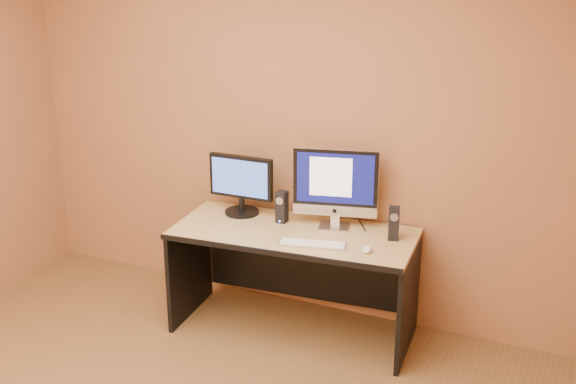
% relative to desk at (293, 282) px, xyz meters
% --- Properties ---
extents(walls, '(4.00, 4.00, 2.60)m').
position_rel_desk_xyz_m(walls, '(-0.23, -1.59, 0.94)').
color(walls, '#96603C').
rests_on(walls, ground).
extents(desk, '(1.60, 0.80, 0.72)m').
position_rel_desk_xyz_m(desk, '(0.00, 0.00, 0.00)').
color(desk, tan).
rests_on(desk, ground).
extents(imac, '(0.58, 0.33, 0.53)m').
position_rel_desk_xyz_m(imac, '(0.21, 0.18, 0.62)').
color(imac, '#BABABF').
rests_on(imac, desk).
extents(second_monitor, '(0.47, 0.24, 0.41)m').
position_rel_desk_xyz_m(second_monitor, '(-0.45, 0.15, 0.56)').
color(second_monitor, black).
rests_on(second_monitor, desk).
extents(speaker_left, '(0.07, 0.07, 0.21)m').
position_rel_desk_xyz_m(speaker_left, '(-0.14, 0.12, 0.46)').
color(speaker_left, black).
rests_on(speaker_left, desk).
extents(speaker_right, '(0.08, 0.08, 0.21)m').
position_rel_desk_xyz_m(speaker_right, '(0.62, 0.14, 0.46)').
color(speaker_right, black).
rests_on(speaker_right, desk).
extents(keyboard, '(0.43, 0.20, 0.02)m').
position_rel_desk_xyz_m(keyboard, '(0.19, -0.16, 0.37)').
color(keyboard, silver).
rests_on(keyboard, desk).
extents(mouse, '(0.08, 0.11, 0.03)m').
position_rel_desk_xyz_m(mouse, '(0.53, -0.11, 0.38)').
color(mouse, silver).
rests_on(mouse, desk).
extents(cable_a, '(0.12, 0.19, 0.01)m').
position_rel_desk_xyz_m(cable_a, '(0.37, 0.28, 0.36)').
color(cable_a, black).
rests_on(cable_a, desk).
extents(cable_b, '(0.09, 0.16, 0.01)m').
position_rel_desk_xyz_m(cable_b, '(0.16, 0.28, 0.36)').
color(cable_b, black).
rests_on(cable_b, desk).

